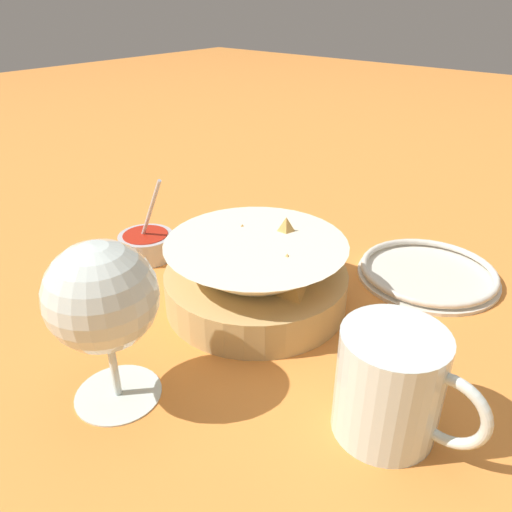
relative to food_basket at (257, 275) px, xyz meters
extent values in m
plane|color=orange|center=(-0.01, 0.02, -0.04)|extent=(4.00, 4.00, 0.00)
cylinder|color=tan|center=(0.00, 0.00, -0.02)|extent=(0.21, 0.21, 0.04)
cone|color=#EDE5C6|center=(0.00, 0.00, 0.00)|extent=(0.21, 0.21, 0.08)
cylinder|color=#3D842D|center=(0.00, 0.00, -0.01)|extent=(0.16, 0.16, 0.01)
pyramid|color=gold|center=(0.05, 0.00, 0.02)|extent=(0.09, 0.08, 0.05)
pyramid|color=gold|center=(0.01, 0.04, 0.03)|extent=(0.07, 0.07, 0.07)
pyramid|color=gold|center=(-0.04, 0.02, 0.02)|extent=(0.05, 0.07, 0.05)
pyramid|color=gold|center=(-0.03, -0.03, 0.02)|extent=(0.07, 0.07, 0.05)
pyramid|color=gold|center=(0.00, 0.00, 0.02)|extent=(0.08, 0.06, 0.05)
cylinder|color=#B7B7BC|center=(-0.19, -0.01, -0.02)|extent=(0.07, 0.07, 0.03)
cylinder|color=red|center=(-0.19, -0.01, -0.01)|extent=(0.06, 0.06, 0.02)
cylinder|color=#B7B7BC|center=(-0.18, -0.01, 0.03)|extent=(0.06, 0.01, 0.11)
cylinder|color=silver|center=(0.00, -0.20, -0.04)|extent=(0.08, 0.08, 0.00)
cylinder|color=silver|center=(0.00, -0.20, 0.00)|extent=(0.01, 0.01, 0.06)
sphere|color=silver|center=(0.00, -0.20, 0.07)|extent=(0.09, 0.09, 0.09)
sphere|color=beige|center=(0.00, -0.20, 0.06)|extent=(0.06, 0.06, 0.06)
cylinder|color=silver|center=(0.20, -0.08, 0.01)|extent=(0.09, 0.09, 0.10)
cylinder|color=#935119|center=(0.20, -0.08, 0.00)|extent=(0.07, 0.07, 0.07)
torus|color=silver|center=(0.25, -0.08, 0.01)|extent=(0.07, 0.01, 0.07)
cylinder|color=silver|center=(0.13, 0.19, -0.03)|extent=(0.18, 0.18, 0.01)
torus|color=silver|center=(0.13, 0.19, -0.03)|extent=(0.17, 0.17, 0.01)
cube|color=white|center=(-0.10, 0.18, -0.03)|extent=(0.11, 0.07, 0.01)
camera|label=1|loc=(0.32, -0.38, 0.29)|focal=35.00mm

